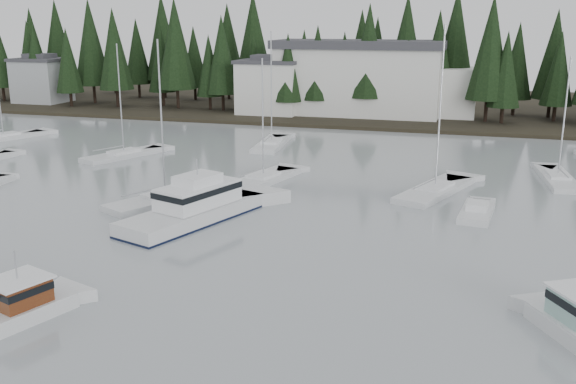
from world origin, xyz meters
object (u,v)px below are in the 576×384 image
Objects in this scene: cabin_cruiser_center at (195,210)px; sailboat_5 at (166,201)px; house_west at (270,86)px; sailboat_0 at (4,139)px; sailboat_8 at (272,145)px; sailboat_1 at (263,181)px; sailboat_7 at (124,156)px; house_far_west at (42,79)px; harbor_inn at (373,79)px; runabout_1 at (477,214)px; sailboat_9 at (557,181)px; sailboat_4 at (435,192)px.

cabin_cruiser_center is 5.99m from sailboat_5.
house_west is 53.17m from cabin_cruiser_center.
sailboat_8 is at bearing -59.82° from sailboat_0.
sailboat_5 is at bearing 161.70° from sailboat_1.
sailboat_0 is at bearing 98.14° from sailboat_7.
sailboat_1 is (54.11, -41.30, -4.35)m from house_far_west.
runabout_1 is at bearing -71.77° from harbor_inn.
sailboat_0 is at bearing 93.59° from sailboat_8.
sailboat_7 is (-20.77, -36.55, -5.71)m from harbor_inn.
house_west is 38.18m from sailboat_0.
sailboat_1 is (37.52, -11.18, -0.01)m from sailboat_0.
house_west is 1.52× the size of runabout_1.
sailboat_5 reaches higher than house_west.
sailboat_9 is 1.88× the size of runabout_1.
sailboat_7 is 0.91× the size of sailboat_8.
sailboat_1 is at bearing 14.11° from cabin_cruiser_center.
sailboat_8 is 2.18× the size of runabout_1.
sailboat_1 is 18.85m from sailboat_7.
sailboat_9 is at bearing -33.97° from cabin_cruiser_center.
house_far_west is at bearing 66.87° from sailboat_1.
sailboat_1 is at bearing -86.21° from sailboat_7.
sailboat_9 is at bearing -22.34° from runabout_1.
house_far_west is 0.73× the size of sailboat_1.
sailboat_4 reaches higher than harbor_inn.
runabout_1 is (15.81, -48.00, -5.64)m from harbor_inn.
harbor_inn is at bearing 16.96° from sailboat_5.
harbor_inn is at bearing -31.13° from sailboat_0.
sailboat_0 is 1.09× the size of sailboat_7.
sailboat_5 is 2.14× the size of runabout_1.
sailboat_5 reaches higher than sailboat_1.
harbor_inn is at bearing 23.97° from runabout_1.
sailboat_0 is 37.65m from sailboat_5.
sailboat_8 reaches higher than runabout_1.
runabout_1 is (24.22, 3.22, 0.07)m from sailboat_5.
sailboat_8 reaches higher than sailboat_1.
sailboat_9 is (25.70, 7.67, 0.00)m from sailboat_1.
sailboat_4 is 1.06× the size of sailboat_8.
house_far_west is 57.07m from harbor_inn.
sailboat_5 is (48.64, -49.88, -4.34)m from house_far_west.
runabout_1 is at bearing -51.09° from cabin_cruiser_center.
sailboat_0 is 33.42m from sailboat_8.
sailboat_5 is 19.19m from sailboat_7.
sailboat_0 reaches higher than runabout_1.
sailboat_7 is at bearing -119.61° from harbor_inn.
sailboat_9 is (79.81, -33.63, -4.34)m from house_far_west.
house_west is at bearing 31.35° from sailboat_1.
harbor_inn is 42.12m from sailboat_9.
house_far_west is 80.67m from sailboat_4.
sailboat_5 is at bearing 66.84° from cabin_cruiser_center.
cabin_cruiser_center is 0.88× the size of sailboat_4.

